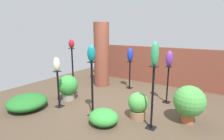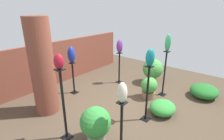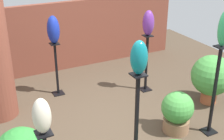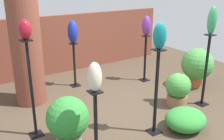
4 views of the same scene
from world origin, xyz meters
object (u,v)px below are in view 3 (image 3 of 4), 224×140
(pedestal_teal, at_px, (136,130))
(art_vase_teal, at_px, (139,58))
(pedestal_cobalt, at_px, (57,72))
(pedestal_violet, at_px, (146,66))
(pedestal_jade, at_px, (214,95))
(art_vase_jade, at_px, (224,28))
(art_vase_ivory, at_px, (42,116))
(potted_plant_front_right, at_px, (211,76))
(potted_plant_walkway_edge, at_px, (177,111))
(art_vase_cobalt, at_px, (53,30))
(art_vase_violet, at_px, (148,23))

(pedestal_teal, height_order, art_vase_teal, art_vase_teal)
(pedestal_teal, distance_m, art_vase_teal, 0.93)
(pedestal_cobalt, bearing_deg, pedestal_violet, -21.38)
(pedestal_teal, distance_m, pedestal_violet, 2.25)
(pedestal_jade, distance_m, art_vase_jade, 0.99)
(pedestal_violet, xyz_separation_m, art_vase_jade, (0.12, -1.60, 1.13))
(art_vase_ivory, relative_size, potted_plant_front_right, 0.43)
(art_vase_jade, bearing_deg, pedestal_violet, 94.26)
(pedestal_violet, distance_m, art_vase_ivory, 3.18)
(potted_plant_walkway_edge, bearing_deg, art_vase_cobalt, 122.19)
(pedestal_teal, distance_m, art_vase_ivory, 1.26)
(art_vase_teal, xyz_separation_m, art_vase_violet, (1.32, 1.82, -0.24))
(pedestal_jade, distance_m, potted_plant_front_right, 0.94)
(potted_plant_walkway_edge, bearing_deg, art_vase_violet, 76.95)
(pedestal_violet, xyz_separation_m, art_vase_violet, (0.00, 0.00, 0.82))
(art_vase_teal, bearing_deg, art_vase_jade, 8.81)
(pedestal_teal, relative_size, art_vase_teal, 3.52)
(pedestal_jade, height_order, art_vase_ivory, art_vase_ivory)
(pedestal_cobalt, bearing_deg, pedestal_jade, -53.02)
(pedestal_teal, xyz_separation_m, potted_plant_front_right, (2.06, 0.91, -0.12))
(art_vase_cobalt, relative_size, potted_plant_front_right, 0.56)
(art_vase_jade, xyz_separation_m, art_vase_ivory, (-2.56, -0.32, -0.42))
(pedestal_jade, bearing_deg, art_vase_jade, 0.00)
(pedestal_cobalt, relative_size, art_vase_jade, 2.01)
(art_vase_teal, distance_m, potted_plant_walkway_edge, 1.65)
(potted_plant_walkway_edge, xyz_separation_m, potted_plant_front_right, (1.05, 0.43, 0.17))
(pedestal_cobalt, distance_m, art_vase_violet, 1.86)
(pedestal_violet, relative_size, potted_plant_front_right, 1.24)
(pedestal_cobalt, height_order, pedestal_teal, pedestal_teal)
(pedestal_cobalt, bearing_deg, art_vase_teal, -84.88)
(pedestal_cobalt, height_order, art_vase_teal, art_vase_teal)
(pedestal_cobalt, relative_size, art_vase_teal, 2.57)
(pedestal_jade, distance_m, pedestal_teal, 1.46)
(art_vase_cobalt, distance_m, art_vase_ivory, 2.68)
(art_vase_cobalt, bearing_deg, pedestal_jade, -53.02)
(art_vase_ivory, height_order, potted_plant_front_right, art_vase_ivory)
(potted_plant_walkway_edge, bearing_deg, pedestal_jade, -30.41)
(art_vase_cobalt, bearing_deg, pedestal_violet, -21.38)
(art_vase_violet, distance_m, art_vase_ivory, 3.10)
(art_vase_teal, bearing_deg, art_vase_violet, 54.05)
(pedestal_cobalt, xyz_separation_m, art_vase_violet, (1.54, -0.60, 0.86))
(pedestal_jade, bearing_deg, art_vase_teal, -171.19)
(pedestal_jade, bearing_deg, potted_plant_front_right, 47.85)
(art_vase_jade, distance_m, art_vase_violet, 1.63)
(art_vase_cobalt, xyz_separation_m, potted_plant_front_right, (2.28, -1.51, -0.74))
(pedestal_violet, bearing_deg, potted_plant_front_right, -50.85)
(art_vase_cobalt, distance_m, art_vase_teal, 2.45)
(potted_plant_front_right, bearing_deg, potted_plant_walkway_edge, -157.58)
(art_vase_jade, relative_size, art_vase_teal, 1.27)
(pedestal_jade, xyz_separation_m, art_vase_violet, (-0.12, 1.60, 0.68))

